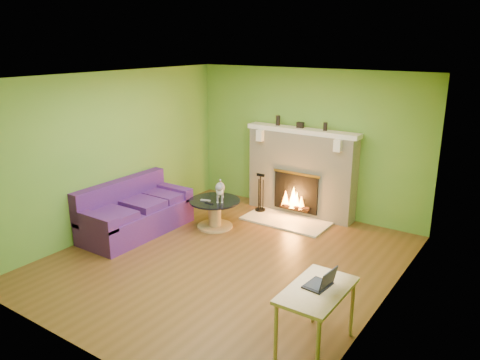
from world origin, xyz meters
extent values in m
plane|color=brown|center=(0.00, 0.00, 0.00)|extent=(5.00, 5.00, 0.00)
plane|color=white|center=(0.00, 0.00, 2.60)|extent=(5.00, 5.00, 0.00)
plane|color=#5C9330|center=(0.00, 2.50, 1.30)|extent=(5.00, 0.00, 5.00)
plane|color=#5C9330|center=(0.00, -2.50, 1.30)|extent=(5.00, 0.00, 5.00)
plane|color=#5C9330|center=(-2.25, 0.00, 1.30)|extent=(0.00, 5.00, 5.00)
plane|color=#5C9330|center=(2.25, 0.00, 1.30)|extent=(0.00, 5.00, 5.00)
plane|color=silver|center=(2.24, -0.90, 1.55)|extent=(0.00, 1.20, 1.20)
plane|color=white|center=(2.23, -0.90, 1.55)|extent=(0.00, 1.06, 1.06)
cube|color=beige|center=(0.00, 2.33, 0.75)|extent=(2.00, 0.35, 1.50)
cube|color=black|center=(0.00, 2.13, 0.44)|extent=(0.85, 0.03, 0.68)
cube|color=gold|center=(0.00, 2.13, 0.80)|extent=(0.91, 0.02, 0.04)
cylinder|color=black|center=(0.00, 2.10, 0.16)|extent=(0.55, 0.07, 0.07)
cube|color=white|center=(0.00, 2.30, 1.54)|extent=(2.10, 0.28, 0.08)
cube|color=white|center=(-0.75, 2.11, 1.40)|extent=(0.12, 0.10, 0.20)
cube|color=white|center=(0.75, 2.11, 1.40)|extent=(0.12, 0.10, 0.20)
cube|color=beige|center=(0.00, 1.80, 0.01)|extent=(1.50, 0.75, 0.03)
cube|color=white|center=(0.00, 2.30, 1.54)|extent=(2.10, 0.28, 0.08)
cube|color=#491B68|center=(-1.80, -0.01, 0.21)|extent=(0.85, 1.88, 0.42)
cube|color=#491B68|center=(-2.15, -0.01, 0.58)|extent=(0.19, 1.88, 0.53)
cube|color=#491B68|center=(-1.80, -0.85, 0.48)|extent=(0.85, 0.19, 0.21)
cube|color=#491B68|center=(-1.80, 0.84, 0.48)|extent=(0.85, 0.19, 0.21)
cube|color=#491B68|center=(-1.75, -0.54, 0.48)|extent=(0.68, 0.50, 0.12)
cube|color=#491B68|center=(-1.75, 0.09, 0.48)|extent=(0.68, 0.50, 0.12)
cube|color=#491B68|center=(-1.75, 0.62, 0.48)|extent=(0.68, 0.50, 0.12)
cylinder|color=tan|center=(-0.88, 0.90, 0.02)|extent=(0.60, 0.60, 0.03)
cylinder|color=tan|center=(-0.88, 0.90, 0.24)|extent=(0.21, 0.21, 0.42)
cylinder|color=black|center=(-0.88, 0.90, 0.47)|extent=(0.86, 0.86, 0.03)
cube|color=tan|center=(1.95, -1.13, 0.67)|extent=(0.54, 0.93, 0.04)
cylinder|color=tan|center=(1.73, -1.55, 0.33)|extent=(0.04, 0.04, 0.65)
cylinder|color=tan|center=(2.17, -1.55, 0.33)|extent=(0.04, 0.04, 0.65)
cylinder|color=tan|center=(1.73, -0.71, 0.33)|extent=(0.04, 0.04, 0.65)
cylinder|color=tan|center=(2.17, -0.71, 0.33)|extent=(0.04, 0.04, 0.65)
cube|color=gray|center=(-0.98, 0.78, 0.50)|extent=(0.18, 0.09, 0.02)
cube|color=black|center=(-0.86, 0.72, 0.49)|extent=(0.16, 0.06, 0.02)
cylinder|color=black|center=(-0.51, 2.33, 1.67)|extent=(0.08, 0.08, 0.18)
cylinder|color=black|center=(0.42, 2.33, 1.65)|extent=(0.07, 0.07, 0.14)
cube|color=black|center=(-0.06, 2.33, 1.63)|extent=(0.12, 0.08, 0.10)
camera|label=1|loc=(3.65, -4.99, 3.06)|focal=35.00mm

